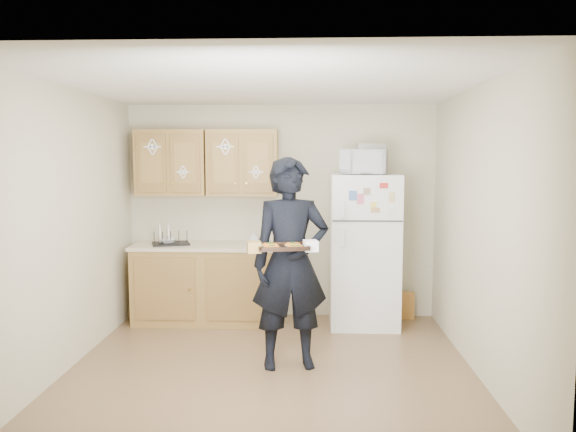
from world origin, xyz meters
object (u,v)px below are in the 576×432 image
Objects in this scene: refrigerator at (364,250)px; microwave at (364,162)px; person at (291,263)px; baking_tray at (283,248)px; dish_rack at (171,237)px.

microwave is at bearing -110.54° from refrigerator.
person reaches higher than refrigerator.
refrigerator is 0.99m from microwave.
baking_tray is 1.90m from microwave.
refrigerator is 2.19m from dish_rack.
microwave is (0.76, 1.27, 0.89)m from person.
baking_tray is 2.13m from dish_rack.
microwave reaches higher than dish_rack.
dish_rack is (-1.36, 1.63, -0.15)m from baking_tray.
person reaches higher than dish_rack.
dish_rack is (-2.19, 0.02, 0.13)m from refrigerator.
refrigerator is 1.84m from baking_tray.
person reaches higher than baking_tray.
refrigerator is 4.07× the size of baking_tray.
baking_tray is 1.02× the size of dish_rack.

